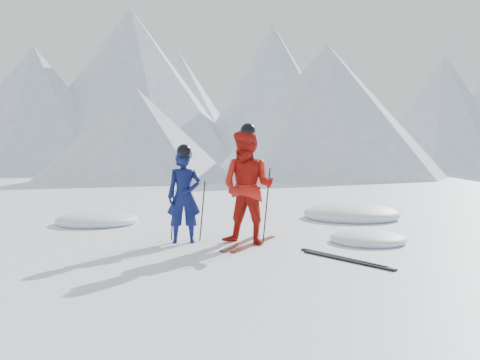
% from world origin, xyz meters
% --- Properties ---
extents(ground, '(160.00, 160.00, 0.00)m').
position_xyz_m(ground, '(0.00, 0.00, 0.00)').
color(ground, white).
rests_on(ground, ground).
extents(mountain_range, '(106.15, 62.94, 15.53)m').
position_xyz_m(mountain_range, '(5.71, 35.31, 6.72)').
color(mountain_range, '#B2BCD1').
rests_on(mountain_range, ground).
extents(skier_blue, '(0.72, 0.61, 1.66)m').
position_xyz_m(skier_blue, '(-2.59, -0.35, 0.83)').
color(skier_blue, '#0B1245').
rests_on(skier_blue, ground).
extents(skier_red, '(1.06, 0.86, 2.03)m').
position_xyz_m(skier_red, '(-1.44, -0.17, 1.01)').
color(skier_red, '#B2170E').
rests_on(skier_red, ground).
extents(pole_blue_left, '(0.11, 0.08, 1.11)m').
position_xyz_m(pole_blue_left, '(-2.89, -0.20, 0.55)').
color(pole_blue_left, black).
rests_on(pole_blue_left, ground).
extents(pole_blue_right, '(0.11, 0.07, 1.11)m').
position_xyz_m(pole_blue_right, '(-2.34, -0.10, 0.55)').
color(pole_blue_right, black).
rests_on(pole_blue_right, ground).
extents(pole_red_left, '(0.13, 0.10, 1.35)m').
position_xyz_m(pole_red_left, '(-1.74, 0.08, 0.68)').
color(pole_red_left, black).
rests_on(pole_red_left, ground).
extents(pole_red_right, '(0.13, 0.09, 1.35)m').
position_xyz_m(pole_red_right, '(-1.14, -0.02, 0.68)').
color(pole_red_right, black).
rests_on(pole_red_right, ground).
extents(ski_worn_left, '(0.21, 1.70, 0.03)m').
position_xyz_m(ski_worn_left, '(-1.56, -0.17, 0.01)').
color(ski_worn_left, black).
rests_on(ski_worn_left, ground).
extents(ski_worn_right, '(0.32, 1.70, 0.03)m').
position_xyz_m(ski_worn_right, '(-1.32, -0.17, 0.01)').
color(ski_worn_right, black).
rests_on(ski_worn_right, ground).
extents(ski_loose_a, '(1.43, 1.07, 0.03)m').
position_xyz_m(ski_loose_a, '(0.28, -0.91, 0.01)').
color(ski_loose_a, black).
rests_on(ski_loose_a, ground).
extents(ski_loose_b, '(1.46, 1.02, 0.03)m').
position_xyz_m(ski_loose_b, '(0.38, -1.06, 0.01)').
color(ski_loose_b, black).
rests_on(ski_loose_b, ground).
extents(snow_lumps, '(10.90, 6.66, 0.52)m').
position_xyz_m(snow_lumps, '(-1.22, 2.65, 0.00)').
color(snow_lumps, white).
rests_on(snow_lumps, ground).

